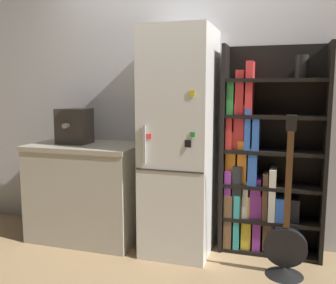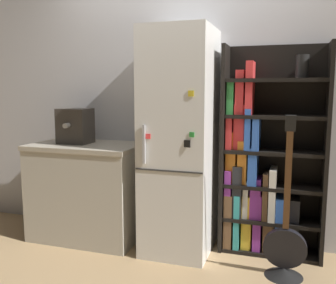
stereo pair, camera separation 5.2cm
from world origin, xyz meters
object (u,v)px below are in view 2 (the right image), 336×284
object	(u,v)px
espresso_machine	(75,126)
refrigerator	(180,143)
bookshelf	(261,169)
guitar	(284,254)

from	to	relation	value
espresso_machine	refrigerator	bearing A→B (deg)	-0.69
refrigerator	bookshelf	world-z (taller)	refrigerator
refrigerator	espresso_machine	distance (m)	1.01
bookshelf	espresso_machine	world-z (taller)	bookshelf
refrigerator	espresso_machine	world-z (taller)	refrigerator
refrigerator	bookshelf	distance (m)	0.72
bookshelf	guitar	bearing A→B (deg)	-62.96
espresso_machine	guitar	bearing A→B (deg)	-7.47
espresso_machine	bookshelf	bearing A→B (deg)	5.92
refrigerator	bookshelf	bearing A→B (deg)	15.60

